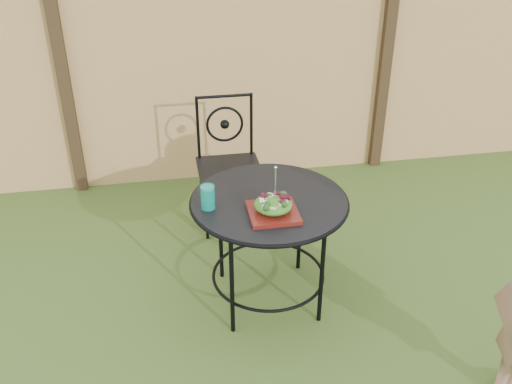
% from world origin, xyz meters
% --- Properties ---
extents(ground, '(60.00, 60.00, 0.00)m').
position_xyz_m(ground, '(0.00, 0.00, 0.00)').
color(ground, '#284014').
rests_on(ground, ground).
extents(fence, '(8.00, 0.12, 1.90)m').
position_xyz_m(fence, '(-0.00, 2.19, 0.95)').
color(fence, '#E6B272').
rests_on(fence, ground).
extents(patio_table, '(0.92, 0.92, 0.72)m').
position_xyz_m(patio_table, '(-0.02, 0.49, 0.59)').
color(patio_table, black).
rests_on(patio_table, ground).
extents(patio_chair, '(0.46, 0.46, 0.95)m').
position_xyz_m(patio_chair, '(-0.13, 1.47, 0.50)').
color(patio_chair, black).
rests_on(patio_chair, ground).
extents(salad_plate, '(0.27, 0.27, 0.02)m').
position_xyz_m(salad_plate, '(-0.03, 0.33, 0.74)').
color(salad_plate, '#3F090D').
rests_on(salad_plate, patio_table).
extents(salad, '(0.21, 0.21, 0.08)m').
position_xyz_m(salad, '(-0.03, 0.33, 0.79)').
color(salad, '#235614').
rests_on(salad, salad_plate).
extents(fork, '(0.01, 0.01, 0.18)m').
position_xyz_m(fork, '(-0.02, 0.33, 0.92)').
color(fork, silver).
rests_on(fork, salad).
extents(drinking_glass, '(0.08, 0.08, 0.14)m').
position_xyz_m(drinking_glass, '(-0.37, 0.46, 0.79)').
color(drinking_glass, '#0C8C7A').
rests_on(drinking_glass, patio_table).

